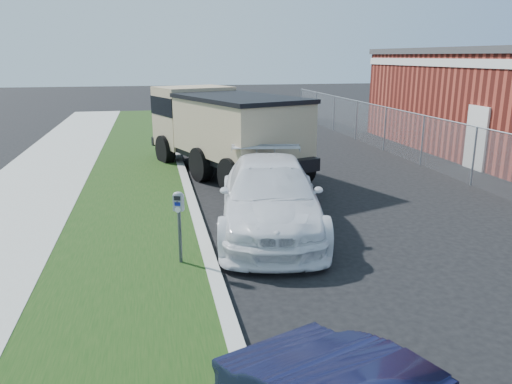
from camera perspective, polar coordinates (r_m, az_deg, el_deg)
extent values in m
plane|color=black|center=(10.58, 8.62, -6.22)|extent=(120.00, 120.00, 0.00)
cube|color=gray|center=(11.85, -6.70, -3.38)|extent=(0.25, 50.00, 0.15)
cube|color=black|center=(11.84, -14.45, -3.86)|extent=(3.00, 50.00, 0.13)
plane|color=slate|center=(19.03, 18.48, 5.59)|extent=(0.00, 30.00, 30.00)
cylinder|color=gray|center=(18.91, 18.71, 8.28)|extent=(0.04, 30.00, 0.04)
cylinder|color=gray|center=(16.55, 23.64, 3.74)|extent=(0.06, 0.06, 1.80)
cylinder|color=gray|center=(19.03, 18.48, 5.59)|extent=(0.06, 0.06, 1.80)
cylinder|color=gray|center=(21.64, 14.52, 6.98)|extent=(0.06, 0.06, 1.80)
cylinder|color=gray|center=(24.34, 11.41, 8.04)|extent=(0.06, 0.06, 1.80)
cylinder|color=gray|center=(27.10, 8.91, 8.87)|extent=(0.06, 0.06, 1.80)
cylinder|color=gray|center=(29.91, 6.88, 9.53)|extent=(0.06, 0.06, 1.80)
cylinder|color=gray|center=(32.76, 5.18, 10.07)|extent=(0.06, 0.06, 1.80)
cube|color=silver|center=(20.43, 21.40, 13.58)|extent=(0.06, 14.00, 0.30)
cube|color=silver|center=(18.96, 23.85, 5.66)|extent=(0.08, 1.10, 2.20)
cylinder|color=#3F4247|center=(9.33, -8.68, -5.11)|extent=(0.08, 0.08, 0.99)
cube|color=gray|center=(9.12, -8.85, -1.21)|extent=(0.21, 0.18, 0.30)
ellipsoid|color=gray|center=(9.08, -8.89, -0.31)|extent=(0.22, 0.18, 0.11)
cube|color=black|center=(9.04, -9.00, -0.72)|extent=(0.11, 0.05, 0.08)
cube|color=navy|center=(9.07, -8.97, -1.37)|extent=(0.10, 0.05, 0.07)
cylinder|color=silver|center=(9.10, -8.94, -2.03)|extent=(0.10, 0.05, 0.11)
cube|color=#3F4247|center=(9.06, -8.98, -1.19)|extent=(0.04, 0.02, 0.05)
imported|color=white|center=(11.29, 1.48, -0.43)|extent=(3.17, 5.75, 1.58)
cube|color=black|center=(16.84, -3.35, 4.78)|extent=(4.65, 7.32, 0.38)
cube|color=#9A8563|center=(18.90, -7.10, 8.58)|extent=(3.06, 2.71, 2.16)
cube|color=black|center=(18.86, -7.15, 9.89)|extent=(3.10, 2.74, 0.65)
cube|color=#9A8563|center=(15.96, -1.88, 7.46)|extent=(4.02, 5.17, 1.73)
cube|color=black|center=(15.86, -1.91, 10.68)|extent=(4.16, 5.30, 0.13)
cube|color=black|center=(19.96, -8.29, 6.07)|extent=(2.49, 1.06, 0.32)
cylinder|color=black|center=(18.48, -10.34, 4.73)|extent=(0.70, 1.13, 1.08)
cylinder|color=black|center=(19.53, -3.54, 5.51)|extent=(0.70, 1.13, 1.08)
cylinder|color=black|center=(15.86, -6.32, 3.16)|extent=(0.70, 1.13, 1.08)
cylinder|color=black|center=(17.07, 1.21, 4.11)|extent=(0.70, 1.13, 1.08)
cylinder|color=black|center=(14.17, -2.84, 1.78)|extent=(0.70, 1.13, 1.08)
cylinder|color=black|center=(15.51, 5.19, 2.92)|extent=(0.70, 1.13, 1.08)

